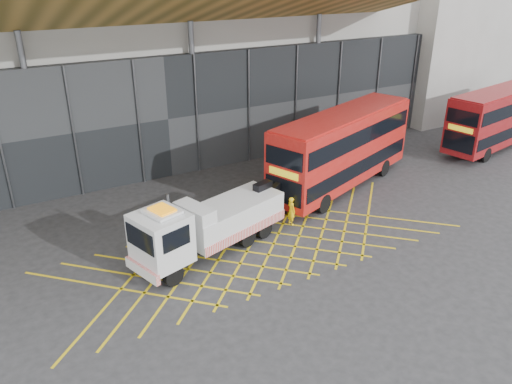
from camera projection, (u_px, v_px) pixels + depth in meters
ground_plane at (218, 260)px, 24.40m from camera, size 120.00×120.00×0.00m
road_markings at (260, 247)px, 25.49m from camera, size 21.56×7.16×0.01m
construction_building at (127, 29)px, 36.09m from camera, size 55.00×23.97×18.00m
east_building at (444, 2)px, 47.42m from camera, size 15.00×12.00×20.00m
recovery_truck at (207, 225)px, 24.37m from camera, size 9.84×4.61×3.45m
bus_towed at (342, 147)px, 31.42m from camera, size 12.38×6.71×4.95m
bus_second at (500, 116)px, 38.54m from camera, size 11.73×4.55×4.66m
worker at (291, 211)px, 27.49m from camera, size 0.40×0.60×1.64m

